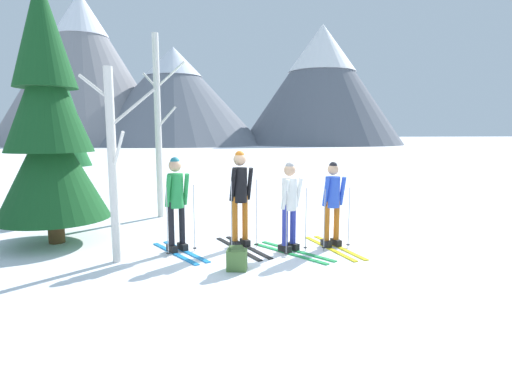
{
  "coord_description": "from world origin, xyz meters",
  "views": [
    {
      "loc": [
        -1.41,
        -7.42,
        2.21
      ],
      "look_at": [
        0.06,
        0.39,
        1.05
      ],
      "focal_mm": 28.56,
      "sensor_mm": 36.0,
      "label": 1
    }
  ],
  "objects_px": {
    "skier_in_blue": "(333,202)",
    "pine_tree_near": "(49,124)",
    "skier_in_black": "(240,194)",
    "pine_tree_mid": "(67,151)",
    "backpack_on_snow_front": "(237,259)",
    "skier_in_white": "(290,204)",
    "birch_tree_slender": "(158,125)",
    "skier_in_green": "(176,200)",
    "birch_tree_tall": "(113,163)"
  },
  "relations": [
    {
      "from": "pine_tree_near",
      "to": "pine_tree_mid",
      "type": "distance_m",
      "value": 2.77
    },
    {
      "from": "pine_tree_mid",
      "to": "birch_tree_tall",
      "type": "height_order",
      "value": "pine_tree_mid"
    },
    {
      "from": "skier_in_blue",
      "to": "pine_tree_mid",
      "type": "bearing_deg",
      "value": 145.15
    },
    {
      "from": "pine_tree_mid",
      "to": "birch_tree_slender",
      "type": "height_order",
      "value": "birch_tree_slender"
    },
    {
      "from": "skier_in_black",
      "to": "backpack_on_snow_front",
      "type": "bearing_deg",
      "value": -100.86
    },
    {
      "from": "skier_in_black",
      "to": "birch_tree_slender",
      "type": "height_order",
      "value": "birch_tree_slender"
    },
    {
      "from": "birch_tree_tall",
      "to": "birch_tree_slender",
      "type": "xyz_separation_m",
      "value": [
        0.58,
        3.78,
        0.69
      ]
    },
    {
      "from": "pine_tree_near",
      "to": "pine_tree_mid",
      "type": "height_order",
      "value": "pine_tree_near"
    },
    {
      "from": "pine_tree_mid",
      "to": "backpack_on_snow_front",
      "type": "xyz_separation_m",
      "value": [
        3.74,
        -5.0,
        -1.56
      ]
    },
    {
      "from": "skier_in_white",
      "to": "pine_tree_mid",
      "type": "xyz_separation_m",
      "value": [
        -4.84,
        4.16,
        0.84
      ]
    },
    {
      "from": "skier_in_black",
      "to": "skier_in_blue",
      "type": "relative_size",
      "value": 1.03
    },
    {
      "from": "skier_in_white",
      "to": "pine_tree_near",
      "type": "distance_m",
      "value": 4.93
    },
    {
      "from": "skier_in_black",
      "to": "birch_tree_tall",
      "type": "bearing_deg",
      "value": -167.25
    },
    {
      "from": "pine_tree_mid",
      "to": "pine_tree_near",
      "type": "bearing_deg",
      "value": -81.94
    },
    {
      "from": "skier_in_green",
      "to": "birch_tree_tall",
      "type": "height_order",
      "value": "birch_tree_tall"
    },
    {
      "from": "skier_in_black",
      "to": "pine_tree_mid",
      "type": "relative_size",
      "value": 0.49
    },
    {
      "from": "skier_in_green",
      "to": "pine_tree_near",
      "type": "xyz_separation_m",
      "value": [
        -2.41,
        1.1,
        1.39
      ]
    },
    {
      "from": "skier_in_green",
      "to": "pine_tree_mid",
      "type": "height_order",
      "value": "pine_tree_mid"
    },
    {
      "from": "skier_in_green",
      "to": "skier_in_white",
      "type": "relative_size",
      "value": 1.05
    },
    {
      "from": "skier_in_white",
      "to": "backpack_on_snow_front",
      "type": "height_order",
      "value": "skier_in_white"
    },
    {
      "from": "birch_tree_tall",
      "to": "backpack_on_snow_front",
      "type": "xyz_separation_m",
      "value": [
        1.96,
        -0.82,
        -1.52
      ]
    },
    {
      "from": "skier_in_white",
      "to": "skier_in_blue",
      "type": "height_order",
      "value": "skier_in_white"
    },
    {
      "from": "birch_tree_slender",
      "to": "pine_tree_near",
      "type": "bearing_deg",
      "value": -131.06
    },
    {
      "from": "backpack_on_snow_front",
      "to": "pine_tree_mid",
      "type": "bearing_deg",
      "value": 126.78
    },
    {
      "from": "skier_in_blue",
      "to": "pine_tree_near",
      "type": "bearing_deg",
      "value": 166.11
    },
    {
      "from": "pine_tree_mid",
      "to": "birch_tree_slender",
      "type": "relative_size",
      "value": 0.82
    },
    {
      "from": "pine_tree_near",
      "to": "pine_tree_mid",
      "type": "bearing_deg",
      "value": 98.06
    },
    {
      "from": "pine_tree_near",
      "to": "pine_tree_mid",
      "type": "xyz_separation_m",
      "value": [
        -0.38,
        2.67,
        -0.62
      ]
    },
    {
      "from": "birch_tree_tall",
      "to": "skier_in_green",
      "type": "bearing_deg",
      "value": 21.99
    },
    {
      "from": "skier_in_green",
      "to": "skier_in_blue",
      "type": "height_order",
      "value": "skier_in_green"
    },
    {
      "from": "pine_tree_mid",
      "to": "skier_in_black",
      "type": "bearing_deg",
      "value": -42.69
    },
    {
      "from": "skier_in_black",
      "to": "backpack_on_snow_front",
      "type": "xyz_separation_m",
      "value": [
        -0.25,
        -1.32,
        -0.86
      ]
    },
    {
      "from": "skier_in_black",
      "to": "skier_in_blue",
      "type": "bearing_deg",
      "value": -10.25
    },
    {
      "from": "skier_in_green",
      "to": "backpack_on_snow_front",
      "type": "height_order",
      "value": "skier_in_green"
    },
    {
      "from": "skier_in_white",
      "to": "birch_tree_slender",
      "type": "relative_size",
      "value": 0.36
    },
    {
      "from": "skier_in_white",
      "to": "skier_in_black",
      "type": "bearing_deg",
      "value": 150.78
    },
    {
      "from": "skier_in_white",
      "to": "pine_tree_near",
      "type": "height_order",
      "value": "pine_tree_near"
    },
    {
      "from": "skier_in_blue",
      "to": "birch_tree_tall",
      "type": "distance_m",
      "value": 4.05
    },
    {
      "from": "skier_in_green",
      "to": "skier_in_black",
      "type": "xyz_separation_m",
      "value": [
        1.2,
        0.09,
        0.07
      ]
    },
    {
      "from": "skier_in_green",
      "to": "pine_tree_near",
      "type": "height_order",
      "value": "pine_tree_near"
    },
    {
      "from": "skier_in_black",
      "to": "pine_tree_near",
      "type": "bearing_deg",
      "value": 164.39
    },
    {
      "from": "pine_tree_near",
      "to": "skier_in_blue",
      "type": "bearing_deg",
      "value": -13.89
    },
    {
      "from": "pine_tree_mid",
      "to": "backpack_on_snow_front",
      "type": "height_order",
      "value": "pine_tree_mid"
    },
    {
      "from": "skier_in_blue",
      "to": "pine_tree_near",
      "type": "xyz_separation_m",
      "value": [
        -5.36,
        1.33,
        1.47
      ]
    },
    {
      "from": "birch_tree_slender",
      "to": "backpack_on_snow_front",
      "type": "bearing_deg",
      "value": -73.28
    },
    {
      "from": "skier_in_white",
      "to": "skier_in_blue",
      "type": "bearing_deg",
      "value": 10.18
    },
    {
      "from": "skier_in_white",
      "to": "pine_tree_near",
      "type": "bearing_deg",
      "value": 161.59
    },
    {
      "from": "skier_in_blue",
      "to": "birch_tree_tall",
      "type": "height_order",
      "value": "birch_tree_tall"
    },
    {
      "from": "birch_tree_tall",
      "to": "birch_tree_slender",
      "type": "relative_size",
      "value": 0.7
    },
    {
      "from": "skier_in_white",
      "to": "backpack_on_snow_front",
      "type": "bearing_deg",
      "value": -142.76
    }
  ]
}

